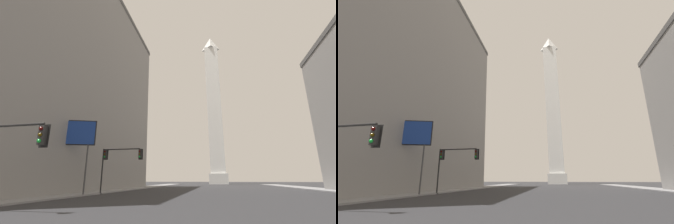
% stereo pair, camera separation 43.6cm
% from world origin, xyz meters
% --- Properties ---
extents(sidewalk_left, '(5.00, 112.16, 0.15)m').
position_xyz_m(sidewalk_left, '(-17.38, 33.65, 0.07)').
color(sidewalk_left, gray).
rests_on(sidewalk_left, ground_plane).
extents(building_left, '(24.29, 46.26, 36.85)m').
position_xyz_m(building_left, '(-29.66, 28.82, 18.43)').
color(building_left, gray).
rests_on(building_left, ground_plane).
extents(obelisk, '(7.41, 7.41, 67.61)m').
position_xyz_m(obelisk, '(0.00, 93.46, 32.76)').
color(obelisk, silver).
rests_on(obelisk, ground_plane).
extents(traffic_light_mid_left, '(5.49, 0.52, 5.54)m').
position_xyz_m(traffic_light_mid_left, '(-13.15, 24.19, 4.24)').
color(traffic_light_mid_left, black).
rests_on(traffic_light_mid_left, ground_plane).
extents(billboard_sign, '(4.40, 1.70, 8.52)m').
position_xyz_m(billboard_sign, '(-16.75, 20.43, 6.72)').
color(billboard_sign, '#3F3F42').
rests_on(billboard_sign, ground_plane).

